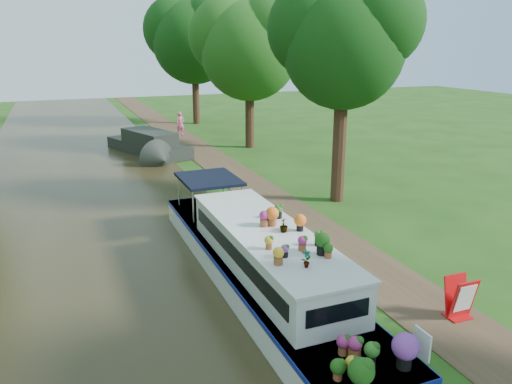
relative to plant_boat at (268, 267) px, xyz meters
The scene contains 11 objects.
ground 4.37m from the plant_boat, 58.37° to the left, with size 100.00×100.00×0.00m, color #1C4310.
canal_water 5.30m from the plant_boat, 135.76° to the left, with size 10.00×100.00×0.02m, color #2B2613.
towpath 5.09m from the plant_boat, 46.63° to the left, with size 2.20×100.00×0.03m, color #42301E.
plant_boat is the anchor object (origin of this frame).
tree_near_overhang 10.71m from the plant_boat, 48.05° to the left, with size 5.52×5.28×8.99m.
tree_near_mid 20.68m from the plant_boat, 70.23° to the left, with size 6.90×6.60×9.40m.
tree_near_far 31.01m from the plant_boat, 78.17° to the left, with size 7.59×7.26×10.30m.
second_boat 18.79m from the plant_boat, 88.88° to the left, with size 4.24×7.95×1.45m.
sandwich_board 4.73m from the plant_boat, 35.27° to the right, with size 0.65×0.51×1.04m.
pedestrian_pink 24.71m from the plant_boat, 81.55° to the left, with size 0.61×0.40×1.69m, color #C8528A.
verge_plant 8.98m from the plant_boat, 75.12° to the left, with size 0.36×0.32×0.41m, color #2B691F.
Camera 1 is at (-6.93, -14.49, 6.37)m, focal length 35.00 mm.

